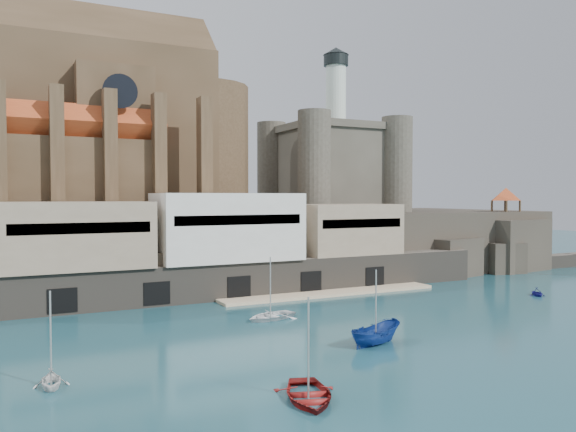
% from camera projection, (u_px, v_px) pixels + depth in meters
% --- Properties ---
extents(ground, '(300.00, 300.00, 0.00)m').
position_uv_depth(ground, '(407.00, 324.00, 55.23)').
color(ground, '#194753').
rests_on(ground, ground).
extents(promontory, '(100.00, 36.00, 10.00)m').
position_uv_depth(promontory, '(250.00, 244.00, 90.17)').
color(promontory, '#28241E').
rests_on(promontory, ground).
extents(quay, '(70.00, 12.00, 13.05)m').
position_uv_depth(quay, '(227.00, 248.00, 71.10)').
color(quay, '#5D564B').
rests_on(quay, ground).
extents(church, '(47.00, 25.93, 30.51)m').
position_uv_depth(church, '(91.00, 131.00, 81.11)').
color(church, '#463421').
rests_on(church, promontory).
extents(castle_keep, '(21.20, 21.20, 29.30)m').
position_uv_depth(castle_keep, '(332.00, 164.00, 98.49)').
color(castle_keep, '#454036').
rests_on(castle_keep, promontory).
extents(rock_outcrop, '(14.50, 10.50, 8.70)m').
position_uv_depth(rock_outcrop, '(506.00, 246.00, 96.94)').
color(rock_outcrop, '#28241E').
rests_on(rock_outcrop, ground).
extents(pavilion, '(6.40, 6.40, 5.40)m').
position_uv_depth(pavilion, '(506.00, 196.00, 96.78)').
color(pavilion, '#463421').
rests_on(pavilion, rock_outcrop).
extents(boat_0, '(4.41, 2.55, 5.93)m').
position_uv_depth(boat_0, '(308.00, 399.00, 34.80)').
color(boat_0, maroon).
rests_on(boat_0, ground).
extents(boat_2, '(2.68, 2.64, 5.70)m').
position_uv_depth(boat_2, '(376.00, 344.00, 47.70)').
color(boat_2, navy).
rests_on(boat_2, ground).
extents(boat_4, '(2.85, 1.84, 3.20)m').
position_uv_depth(boat_4, '(51.00, 387.00, 37.02)').
color(boat_4, white).
rests_on(boat_4, ground).
extents(boat_6, '(2.36, 4.27, 5.75)m').
position_uv_depth(boat_6, '(270.00, 319.00, 57.77)').
color(boat_6, white).
rests_on(boat_6, ground).
extents(boat_7, '(2.73, 2.36, 2.70)m').
position_uv_depth(boat_7, '(537.00, 296.00, 71.17)').
color(boat_7, navy).
rests_on(boat_7, ground).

